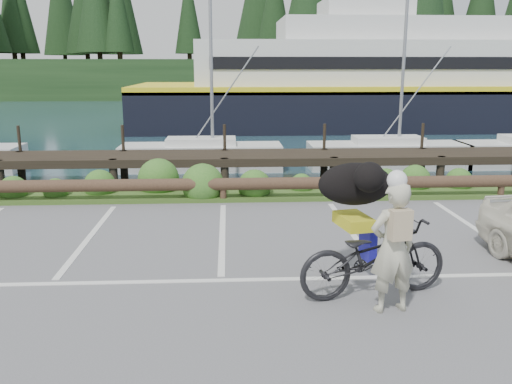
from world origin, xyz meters
TOP-DOWN VIEW (x-y plane):
  - ground at (0.00, 0.00)m, footprint 72.00×72.00m
  - harbor_backdrop at (0.40, 78.42)m, footprint 170.00×160.00m
  - vegetation_strip at (0.00, 5.30)m, footprint 34.00×1.60m
  - log_rail at (0.00, 4.60)m, footprint 32.00×0.30m
  - bicycle at (2.22, -1.06)m, footprint 2.37×1.23m
  - cyclist at (2.33, -1.57)m, footprint 0.74×0.56m
  - dog at (2.07, -0.35)m, footprint 0.78×1.23m

SIDE VIEW (x-z plane):
  - harbor_backdrop at x=0.40m, z-range -15.00..15.00m
  - ground at x=0.00m, z-range 0.00..0.00m
  - log_rail at x=0.00m, z-range -0.30..0.30m
  - vegetation_strip at x=0.00m, z-range 0.00..0.10m
  - bicycle at x=2.22m, z-range 0.00..1.19m
  - cyclist at x=2.33m, z-range 0.00..1.81m
  - dog at x=2.07m, z-range 1.19..1.85m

